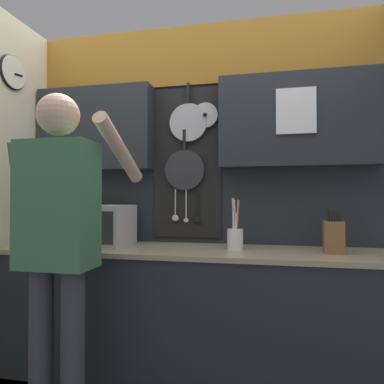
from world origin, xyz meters
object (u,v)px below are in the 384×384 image
(microwave, at_px, (93,225))
(knife_block, at_px, (333,236))
(person, at_px, (59,230))
(utensil_crock, at_px, (235,236))

(microwave, height_order, knife_block, microwave)
(knife_block, bearing_deg, person, -158.06)
(microwave, distance_m, utensil_crock, 0.98)
(microwave, bearing_deg, utensil_crock, 0.20)
(person, bearing_deg, knife_block, 21.94)
(microwave, xyz_separation_m, utensil_crock, (0.98, 0.00, -0.05))
(microwave, xyz_separation_m, knife_block, (1.56, 0.00, -0.04))
(microwave, xyz_separation_m, person, (0.12, -0.58, 0.02))
(microwave, distance_m, person, 0.59)
(person, bearing_deg, utensil_crock, 34.17)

